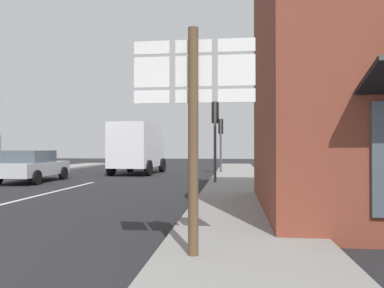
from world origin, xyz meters
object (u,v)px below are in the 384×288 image
traffic_light_near_right (215,123)px  sedan_far (32,166)px  delivery_truck (138,147)px  route_sign_post (193,116)px  traffic_light_far_right (221,133)px

traffic_light_near_right → sedan_far: bearing=177.1°
delivery_truck → route_sign_post: size_ratio=1.59×
delivery_truck → sedan_far: bearing=-121.3°
route_sign_post → traffic_light_far_right: traffic_light_far_right is taller
traffic_light_far_right → route_sign_post: bearing=-89.2°
route_sign_post → traffic_light_far_right: size_ratio=0.95×
delivery_truck → traffic_light_near_right: traffic_light_near_right is taller
sedan_far → traffic_light_far_right: bearing=36.2°
delivery_truck → route_sign_post: (5.31, -16.66, 0.35)m
route_sign_post → traffic_light_near_right: bearing=91.3°
delivery_truck → traffic_light_far_right: size_ratio=1.51×
delivery_truck → route_sign_post: bearing=-72.3°
traffic_light_far_right → traffic_light_near_right: size_ratio=0.95×
delivery_truck → traffic_light_far_right: bearing=6.0°
delivery_truck → route_sign_post: 17.49m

